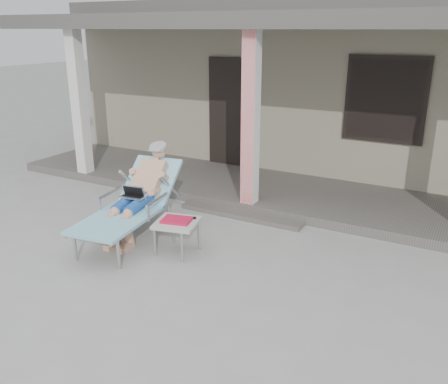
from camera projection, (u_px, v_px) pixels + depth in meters
The scene contains 7 objects.
ground at pixel (173, 266), 5.83m from camera, with size 60.00×60.00×0.00m, color #9E9E99.
house at pixel (334, 80), 10.67m from camera, with size 10.40×5.40×3.30m.
porch_deck at pixel (270, 191), 8.29m from camera, with size 10.00×2.00×0.15m, color #605B56.
porch_overhang at pixel (274, 27), 7.36m from camera, with size 10.00×2.30×2.85m.
porch_step at pixel (241, 214), 7.35m from camera, with size 2.00×0.30×0.07m, color #605B56.
lounger at pixel (135, 182), 6.47m from camera, with size 0.97×2.02×1.28m.
side_table at pixel (177, 224), 6.07m from camera, with size 0.63×0.63×0.47m.
Camera 1 is at (3.05, -4.27, 2.77)m, focal length 38.00 mm.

